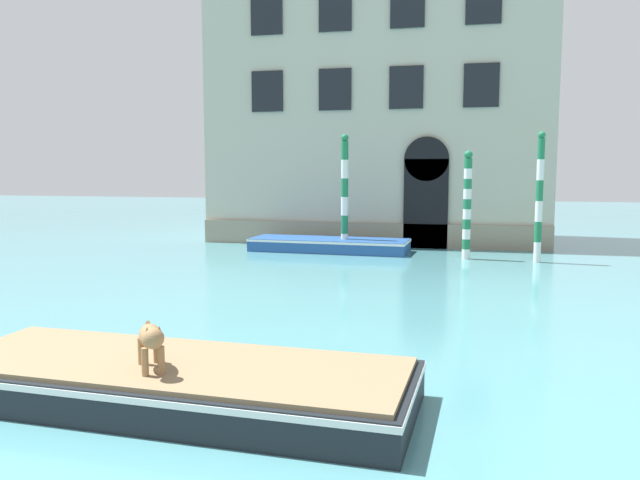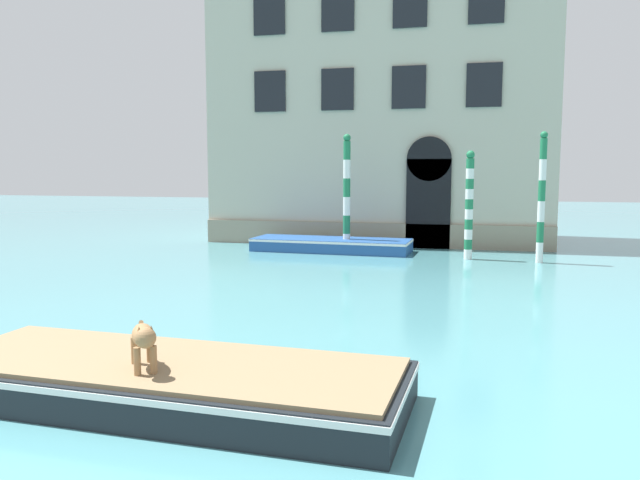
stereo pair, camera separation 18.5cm
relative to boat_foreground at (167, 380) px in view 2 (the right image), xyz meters
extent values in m
cube|color=#BCB29E|center=(0.06, 19.99, 5.73)|extent=(13.79, 6.00, 12.04)
cube|color=gray|center=(0.06, 16.94, 0.18)|extent=(13.79, 0.16, 0.94)
cube|color=black|center=(2.26, 16.93, 1.42)|extent=(1.69, 0.14, 3.43)
cylinder|color=black|center=(2.26, 16.93, 3.13)|extent=(1.69, 0.14, 1.69)
cube|color=black|center=(-4.08, 16.95, 5.83)|extent=(1.28, 0.10, 1.60)
cube|color=black|center=(-1.32, 16.95, 5.83)|extent=(1.28, 0.10, 1.60)
cube|color=black|center=(1.44, 16.95, 5.83)|extent=(1.28, 0.10, 1.60)
cube|color=black|center=(4.20, 16.95, 5.83)|extent=(1.28, 0.10, 1.60)
cube|color=black|center=(-4.08, 16.95, 8.81)|extent=(1.28, 0.10, 1.60)
cube|color=black|center=(-1.32, 16.95, 8.81)|extent=(1.28, 0.10, 1.60)
cube|color=black|center=(1.44, 16.95, 8.81)|extent=(1.28, 0.10, 1.60)
cube|color=black|center=(4.20, 16.95, 8.81)|extent=(1.28, 0.10, 1.60)
cube|color=black|center=(0.00, 0.00, -0.05)|extent=(6.41, 2.50, 0.49)
cube|color=white|center=(0.00, 0.00, 0.14)|extent=(6.44, 2.53, 0.08)
cube|color=#8C7251|center=(0.00, 0.00, 0.23)|extent=(6.21, 2.32, 0.06)
cylinder|color=#997047|center=(0.10, -0.50, 0.43)|extent=(0.09, 0.09, 0.35)
cylinder|color=#997047|center=(-0.06, -0.61, 0.43)|extent=(0.09, 0.09, 0.35)
cylinder|color=#997047|center=(-0.18, -0.10, 0.43)|extent=(0.09, 0.09, 0.35)
cylinder|color=#997047|center=(-0.33, -0.20, 0.43)|extent=(0.09, 0.09, 0.35)
ellipsoid|color=#997047|center=(-0.12, -0.35, 0.68)|extent=(0.59, 0.69, 0.28)
ellipsoid|color=brown|center=(-0.17, -0.27, 0.76)|extent=(0.32, 0.34, 0.10)
sphere|color=#997047|center=(0.08, -0.65, 0.74)|extent=(0.26, 0.26, 0.26)
cone|color=brown|center=(0.14, -0.61, 0.84)|extent=(0.08, 0.08, 0.10)
cone|color=brown|center=(0.02, -0.69, 0.84)|extent=(0.08, 0.08, 0.10)
cylinder|color=#997047|center=(-0.32, -0.06, 0.72)|extent=(0.18, 0.22, 0.18)
cube|color=#234C8C|center=(-1.16, 15.17, -0.06)|extent=(5.91, 2.08, 0.48)
cube|color=white|center=(-1.16, 15.17, 0.12)|extent=(5.94, 2.11, 0.08)
cube|color=#8C7251|center=(-1.16, 15.17, -0.08)|extent=(3.27, 1.50, 0.43)
cylinder|color=white|center=(-0.58, 15.17, 0.04)|extent=(0.26, 0.26, 0.68)
cylinder|color=#1E7247|center=(-0.58, 15.17, 0.72)|extent=(0.26, 0.26, 0.68)
cylinder|color=white|center=(-0.58, 15.17, 1.40)|extent=(0.26, 0.26, 0.68)
cylinder|color=#1E7247|center=(-0.58, 15.17, 2.07)|extent=(0.26, 0.26, 0.68)
cylinder|color=white|center=(-0.58, 15.17, 2.75)|extent=(0.26, 0.26, 0.68)
cylinder|color=#1E7247|center=(-0.58, 15.17, 3.42)|extent=(0.26, 0.26, 0.68)
sphere|color=#1E7247|center=(-0.58, 15.17, 3.88)|extent=(0.27, 0.27, 0.27)
cylinder|color=white|center=(3.79, 14.30, -0.12)|extent=(0.27, 0.27, 0.34)
cylinder|color=#1E7247|center=(3.79, 14.30, 0.22)|extent=(0.27, 0.27, 0.34)
cylinder|color=white|center=(3.79, 14.30, 0.56)|extent=(0.27, 0.27, 0.34)
cylinder|color=#1E7247|center=(3.79, 14.30, 0.90)|extent=(0.27, 0.27, 0.34)
cylinder|color=white|center=(3.79, 14.30, 1.24)|extent=(0.27, 0.27, 0.34)
cylinder|color=#1E7247|center=(3.79, 14.30, 1.58)|extent=(0.27, 0.27, 0.34)
cylinder|color=white|center=(3.79, 14.30, 1.92)|extent=(0.27, 0.27, 0.34)
cylinder|color=#1E7247|center=(3.79, 14.30, 2.26)|extent=(0.27, 0.27, 0.34)
cylinder|color=white|center=(3.79, 14.30, 2.60)|extent=(0.27, 0.27, 0.34)
cylinder|color=#1E7247|center=(3.79, 14.30, 2.94)|extent=(0.27, 0.27, 0.34)
sphere|color=#1E7247|center=(3.79, 14.30, 3.23)|extent=(0.28, 0.28, 0.28)
cylinder|color=white|center=(6.06, 14.02, 0.04)|extent=(0.23, 0.23, 0.67)
cylinder|color=#1E7247|center=(6.06, 14.02, 0.71)|extent=(0.23, 0.23, 0.67)
cylinder|color=white|center=(6.06, 14.02, 1.38)|extent=(0.23, 0.23, 0.67)
cylinder|color=#1E7247|center=(6.06, 14.02, 2.06)|extent=(0.23, 0.23, 0.67)
cylinder|color=white|center=(6.06, 14.02, 2.73)|extent=(0.23, 0.23, 0.67)
cylinder|color=#1E7247|center=(6.06, 14.02, 3.40)|extent=(0.23, 0.23, 0.67)
sphere|color=#1E7247|center=(6.06, 14.02, 3.83)|extent=(0.24, 0.24, 0.24)
camera|label=1|loc=(3.65, -7.28, 2.76)|focal=35.00mm
camera|label=2|loc=(3.83, -7.24, 2.76)|focal=35.00mm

